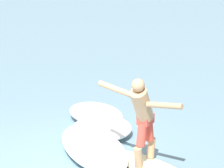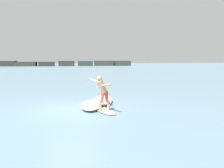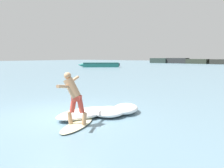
{
  "view_description": "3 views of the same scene",
  "coord_description": "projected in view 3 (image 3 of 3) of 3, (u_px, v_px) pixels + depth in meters",
  "views": [
    {
      "loc": [
        -3.23,
        -7.14,
        4.14
      ],
      "look_at": [
        1.49,
        0.57,
        1.13
      ],
      "focal_mm": 85.0,
      "sensor_mm": 36.0,
      "label": 1
    },
    {
      "loc": [
        -0.03,
        -9.99,
        2.36
      ],
      "look_at": [
        1.94,
        0.27,
        1.14
      ],
      "focal_mm": 35.0,
      "sensor_mm": 36.0,
      "label": 2
    },
    {
      "loc": [
        6.12,
        -4.92,
        2.07
      ],
      "look_at": [
        1.38,
        1.24,
        1.09
      ],
      "focal_mm": 35.0,
      "sensor_mm": 36.0,
      "label": 3
    }
  ],
  "objects": [
    {
      "name": "wave_foam_at_nose",
      "position": [
        84.0,
        113.0,
        7.46
      ],
      "size": [
        1.33,
        2.22,
        0.28
      ],
      "color": "white",
      "rests_on": "ground"
    },
    {
      "name": "fishing_boat_near_jetty",
      "position": [
        100.0,
        65.0,
        43.36
      ],
      "size": [
        7.02,
        6.47,
        0.9
      ],
      "color": "#1F6A63",
      "rests_on": "ground"
    },
    {
      "name": "ground_plane",
      "position": [
        61.0,
        115.0,
        7.83
      ],
      "size": [
        200.0,
        200.0,
        0.0
      ],
      "primitive_type": "plane",
      "color": "slate"
    },
    {
      "name": "surfboard",
      "position": [
        78.0,
        125.0,
        6.54
      ],
      "size": [
        1.1,
        1.91,
        0.2
      ],
      "color": "beige",
      "rests_on": "ground"
    },
    {
      "name": "wave_foam_beside",
      "position": [
        125.0,
        109.0,
        8.02
      ],
      "size": [
        1.19,
        1.45,
        0.33
      ],
      "color": "white",
      "rests_on": "ground"
    },
    {
      "name": "wave_foam_at_tail",
      "position": [
        109.0,
        112.0,
        7.63
      ],
      "size": [
        1.21,
        1.24,
        0.3
      ],
      "color": "white",
      "rests_on": "ground"
    },
    {
      "name": "surfer",
      "position": [
        73.0,
        94.0,
        6.42
      ],
      "size": [
        0.89,
        1.39,
        1.55
      ],
      "color": "tan",
      "rests_on": "surfboard"
    }
  ]
}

